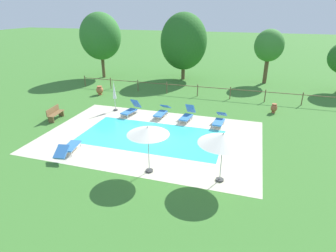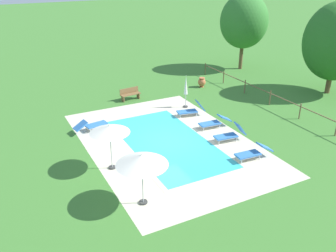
{
  "view_description": "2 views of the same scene",
  "coord_description": "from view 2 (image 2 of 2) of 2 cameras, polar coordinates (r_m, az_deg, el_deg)",
  "views": [
    {
      "loc": [
        5.48,
        -14.34,
        7.18
      ],
      "look_at": [
        0.91,
        0.5,
        0.6
      ],
      "focal_mm": 30.0,
      "sensor_mm": 36.0,
      "label": 1
    },
    {
      "loc": [
        16.21,
        -8.28,
        9.31
      ],
      "look_at": [
        0.22,
        -0.06,
        1.09
      ],
      "focal_mm": 38.8,
      "sensor_mm": 36.0,
      "label": 2
    }
  ],
  "objects": [
    {
      "name": "pool_coping_rim",
      "position": [
        20.44,
        -0.12,
        -2.5
      ],
      "size": [
        8.9,
        4.7,
        0.01
      ],
      "color": "beige",
      "rests_on": "ground"
    },
    {
      "name": "tree_west_mid",
      "position": [
        34.5,
        11.85,
        15.82
      ],
      "size": [
        4.29,
        4.29,
        6.79
      ],
      "color": "brown",
      "rests_on": "ground"
    },
    {
      "name": "sun_lounger_north_near_steps",
      "position": [
        20.73,
        9.7,
        -1.28
      ],
      "size": [
        0.79,
        1.89,
        1.01
      ],
      "color": "#3370BC",
      "rests_on": "ground"
    },
    {
      "name": "patio_umbrella_closed_row_west",
      "position": [
        24.86,
        2.82,
        6.1
      ],
      "size": [
        0.32,
        0.32,
        2.28
      ],
      "color": "#383838",
      "rests_on": "ground"
    },
    {
      "name": "sun_lounger_north_end",
      "position": [
        22.25,
        7.26,
        0.62
      ],
      "size": [
        0.73,
        2.1,
        0.73
      ],
      "color": "#3370BC",
      "rests_on": "ground"
    },
    {
      "name": "patio_umbrella_open_by_bench",
      "position": [
        14.53,
        -4.13,
        -5.34
      ],
      "size": [
        2.15,
        2.15,
        2.36
      ],
      "color": "#383838",
      "rests_on": "ground"
    },
    {
      "name": "sun_lounger_north_far",
      "position": [
        19.12,
        13.19,
        -4.06
      ],
      "size": [
        0.74,
        2.08,
        0.76
      ],
      "color": "#3370BC",
      "rests_on": "ground"
    },
    {
      "name": "sun_lounger_north_mid",
      "position": [
        23.82,
        3.62,
        2.53
      ],
      "size": [
        0.95,
        1.92,
        1.0
      ],
      "color": "#3370BC",
      "rests_on": "ground"
    },
    {
      "name": "sun_lounger_south_mid",
      "position": [
        22.14,
        -11.86,
        0.15
      ],
      "size": [
        0.92,
        2.13,
        0.74
      ],
      "color": "#3370BC",
      "rests_on": "ground"
    },
    {
      "name": "terracotta_urn_by_tree",
      "position": [
        29.47,
        5.33,
        6.89
      ],
      "size": [
        0.61,
        0.61,
        0.78
      ],
      "color": "#B7663D",
      "rests_on": "ground"
    },
    {
      "name": "ground_plane",
      "position": [
        20.45,
        -0.12,
        -2.53
      ],
      "size": [
        160.0,
        160.0,
        0.0
      ],
      "primitive_type": "plane",
      "color": "#3D752D"
    },
    {
      "name": "swimming_pool_water",
      "position": [
        20.44,
        -0.12,
        -2.51
      ],
      "size": [
        8.42,
        4.22,
        0.01
      ],
      "primitive_type": "cube",
      "color": "#38C6D1",
      "rests_on": "ground"
    },
    {
      "name": "pool_deck_paving",
      "position": [
        20.44,
        -0.12,
        -2.52
      ],
      "size": [
        12.82,
        8.63,
        0.01
      ],
      "primitive_type": "cube",
      "color": "beige",
      "rests_on": "ground"
    },
    {
      "name": "patio_umbrella_open_foreground",
      "position": [
        17.21,
        -9.16,
        -0.53
      ],
      "size": [
        1.93,
        1.93,
        2.34
      ],
      "color": "#383838",
      "rests_on": "ground"
    },
    {
      "name": "perimeter_fence",
      "position": [
        24.66,
        20.07,
        2.52
      ],
      "size": [
        22.52,
        0.08,
        1.05
      ],
      "color": "brown",
      "rests_on": "ground"
    },
    {
      "name": "wooden_bench_lawn_side",
      "position": [
        26.7,
        -5.98,
        5.08
      ],
      "size": [
        0.62,
        1.54,
        0.87
      ],
      "color": "brown",
      "rests_on": "ground"
    }
  ]
}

